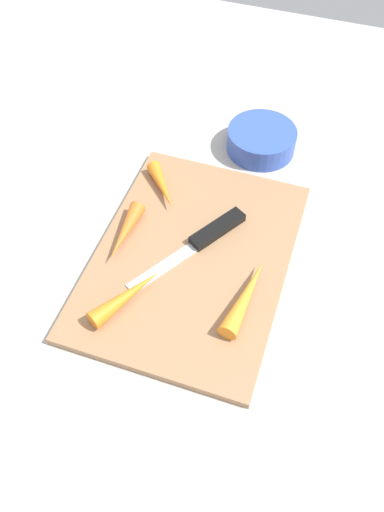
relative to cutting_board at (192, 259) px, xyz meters
name	(u,v)px	position (x,y,z in m)	size (l,w,h in m)	color
ground_plane	(192,261)	(0.00, 0.00, -0.01)	(1.40, 1.40, 0.00)	#ADA8A0
cutting_board	(192,259)	(0.00, 0.00, 0.00)	(0.36, 0.26, 0.01)	#99704C
knife	(210,234)	(0.04, -0.01, 0.01)	(0.18, 0.12, 0.01)	#B7B7BC
carrot_longest	(246,296)	(-0.05, -0.09, 0.02)	(0.03, 0.03, 0.12)	orange
carrot_shortest	(162,186)	(0.10, 0.08, 0.02)	(0.02, 0.02, 0.09)	orange
carrot_short	(124,233)	(0.00, 0.10, 0.02)	(0.02, 0.02, 0.10)	orange
carrot_long	(127,296)	(-0.10, 0.06, 0.02)	(0.02, 0.02, 0.11)	orange
small_bowl	(261,140)	(0.26, -0.03, 0.01)	(0.11, 0.11, 0.04)	#3351B2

